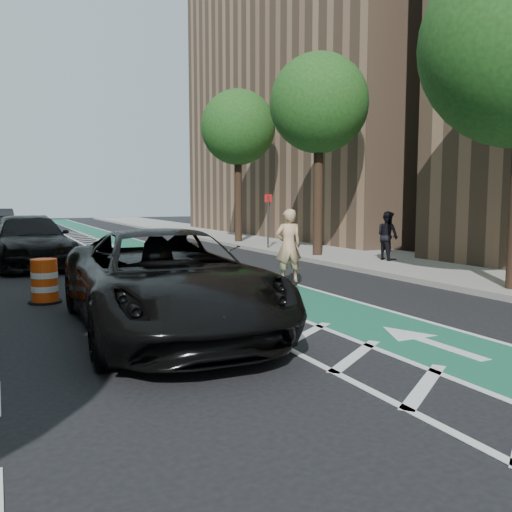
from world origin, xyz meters
TOP-DOWN VIEW (x-y plane):
  - ground at (0.00, 0.00)m, footprint 120.00×120.00m
  - bike_lane at (3.00, 10.00)m, footprint 2.00×90.00m
  - buffer_strip at (1.50, 10.00)m, footprint 1.40×90.00m
  - sidewalk_right at (9.50, 10.00)m, footprint 5.00×90.00m
  - curb_right at (7.05, 10.00)m, footprint 0.12×90.00m
  - building_right_far at (17.50, 20.00)m, footprint 14.00×22.00m
  - tree_r_c at (7.90, 8.00)m, footprint 4.20×4.20m
  - tree_r_d at (7.90, 16.00)m, footprint 4.20×4.20m
  - sign_post at (7.60, 12.00)m, footprint 0.35×0.08m
  - skateboard at (3.69, 3.15)m, footprint 0.45×0.92m
  - skateboarder at (3.69, 3.15)m, footprint 0.78×0.60m
  - suv_near at (-0.53, -0.13)m, footprint 3.12×6.37m
  - suv_far at (-2.12, 10.62)m, footprint 2.81×6.02m
  - car_grey at (-2.80, 33.83)m, footprint 1.95×4.91m
  - pedestrian at (9.15, 5.88)m, footprint 0.64×0.83m
  - barrel_a at (-2.20, 3.49)m, footprint 0.71×0.71m
  - barrel_b at (-1.80, 12.79)m, footprint 0.61×0.61m

SIDE VIEW (x-z plane):
  - ground at x=0.00m, z-range 0.00..0.00m
  - buffer_strip at x=1.50m, z-range 0.00..0.01m
  - bike_lane at x=3.00m, z-range 0.00..0.01m
  - sidewalk_right at x=9.50m, z-range 0.00..0.15m
  - curb_right at x=7.05m, z-range 0.00..0.16m
  - skateboard at x=3.69m, z-range 0.04..0.16m
  - barrel_b at x=-1.80m, z-range -0.02..0.81m
  - barrel_a at x=-2.20m, z-range -0.03..0.94m
  - car_grey at x=-2.80m, z-range 0.00..1.59m
  - suv_far at x=-2.12m, z-range 0.00..1.70m
  - suv_near at x=-0.53m, z-range 0.00..1.74m
  - pedestrian at x=9.15m, z-range 0.15..1.85m
  - skateboarder at x=3.69m, z-range 0.12..2.01m
  - sign_post at x=7.60m, z-range 0.11..2.59m
  - tree_r_c at x=7.90m, z-range 1.82..9.72m
  - tree_r_d at x=7.90m, z-range 1.82..9.72m
  - building_right_far at x=17.50m, z-range 0.00..19.00m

